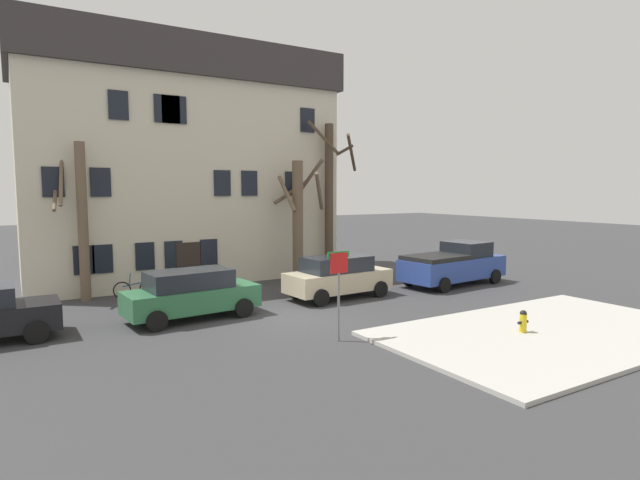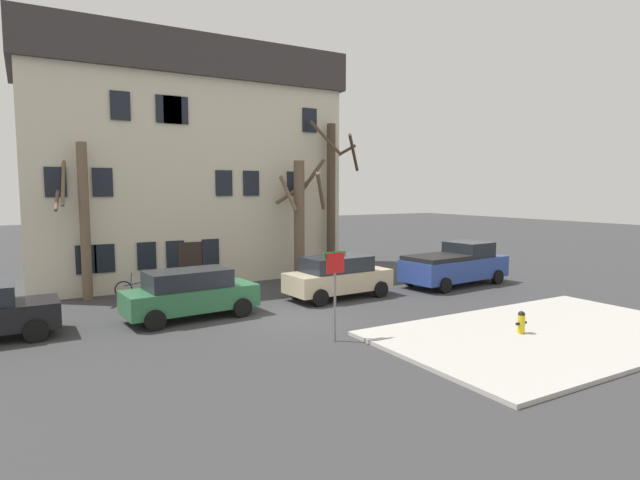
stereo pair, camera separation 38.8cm
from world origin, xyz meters
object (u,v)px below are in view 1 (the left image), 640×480
building_main (183,163)px  pickup_truck_blue (454,264)px  tree_bare_near (81,215)px  tree_bare_mid (299,217)px  car_beige_wagon (338,276)px  street_sign_pole (339,279)px  fire_hydrant (523,321)px  bicycle_leaning (135,289)px  tree_bare_far (330,195)px  car_green_wagon (191,294)px

building_main → pickup_truck_blue: (10.31, -8.68, -4.87)m
tree_bare_near → tree_bare_mid: (9.52, -0.83, -0.29)m
car_beige_wagon → tree_bare_mid: bearing=84.5°
tree_bare_near → tree_bare_mid: tree_bare_near is taller
building_main → street_sign_pole: bearing=-87.4°
tree_bare_near → tree_bare_mid: bearing=-5.0°
fire_hydrant → bicycle_leaning: bearing=126.9°
tree_bare_far → car_beige_wagon: (-2.64, -4.84, -3.29)m
fire_hydrant → pickup_truck_blue: bearing=58.3°
fire_hydrant → tree_bare_mid: bearing=97.0°
street_sign_pole → bicycle_leaning: 10.46m
building_main → tree_bare_far: size_ratio=1.91×
building_main → tree_bare_mid: 6.65m
car_green_wagon → fire_hydrant: 10.94m
tree_bare_mid → bicycle_leaning: 8.13m
tree_bare_mid → bicycle_leaning: size_ratio=3.44×
bicycle_leaning → tree_bare_far: bearing=2.3°
car_beige_wagon → bicycle_leaning: size_ratio=2.61×
pickup_truck_blue → bicycle_leaning: 14.40m
building_main → tree_bare_mid: building_main is taller
pickup_truck_blue → street_sign_pole: street_sign_pole is taller
tree_bare_mid → tree_bare_far: 2.56m
car_green_wagon → bicycle_leaning: car_green_wagon is taller
building_main → car_beige_wagon: size_ratio=3.32×
car_beige_wagon → bicycle_leaning: car_beige_wagon is taller
bicycle_leaning → car_beige_wagon: bearing=-31.6°
building_main → tree_bare_near: building_main is taller
bicycle_leaning → pickup_truck_blue: bearing=-19.2°
tree_bare_near → street_sign_pole: bearing=-60.1°
pickup_truck_blue → fire_hydrant: pickup_truck_blue is taller
building_main → bicycle_leaning: 7.50m
building_main → tree_bare_far: building_main is taller
tree_bare_near → building_main: bearing=33.8°
car_beige_wagon → pickup_truck_blue: 6.37m
tree_bare_near → pickup_truck_blue: (15.48, -5.22, -2.52)m
tree_bare_far → car_beige_wagon: bearing=-118.6°
bicycle_leaning → tree_bare_near: bearing=165.4°
car_green_wagon → tree_bare_far: bearing=30.0°
building_main → tree_bare_far: 7.66m
tree_bare_near → fire_hydrant: tree_bare_near is taller
tree_bare_far → fire_hydrant: size_ratio=11.55×
car_beige_wagon → pickup_truck_blue: (6.36, -0.29, 0.06)m
car_green_wagon → fire_hydrant: car_green_wagon is taller
tree_bare_far → pickup_truck_blue: (3.72, -5.13, -3.23)m
car_green_wagon → fire_hydrant: size_ratio=6.78×
pickup_truck_blue → fire_hydrant: bearing=-121.7°
car_green_wagon → tree_bare_near: bearing=118.5°
tree_bare_mid → tree_bare_far: tree_bare_far is taller
tree_bare_far → car_green_wagon: (-8.92, -5.14, -3.30)m
fire_hydrant → street_sign_pole: street_sign_pole is taller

